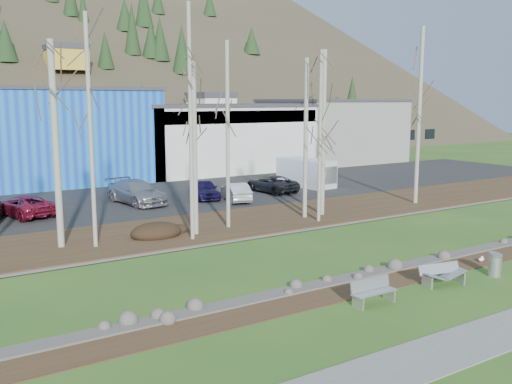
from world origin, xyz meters
TOP-DOWN VIEW (x-y plane):
  - ground at (0.00, 0.00)m, footprint 200.00×200.00m
  - dirt_strip at (0.00, 2.10)m, footprint 80.00×1.80m
  - near_bank_rocks at (0.00, 3.10)m, footprint 80.00×0.80m
  - river at (0.00, 7.20)m, footprint 80.00×8.00m
  - far_bank_rocks at (0.00, 11.30)m, footprint 80.00×0.80m
  - far_bank at (0.00, 14.50)m, footprint 80.00×7.00m
  - parking_lot at (0.00, 25.00)m, footprint 80.00×14.00m
  - building_blue at (-6.00, 39.00)m, footprint 20.40×12.24m
  - building_white at (12.00, 38.98)m, footprint 18.36×12.24m
  - building_grey at (28.00, 39.00)m, footprint 14.28×12.24m
  - hillside at (0.00, 84.00)m, footprint 160.00×72.00m
  - bench_intact at (-2.40, 0.52)m, footprint 1.80×0.57m
  - bench_damaged at (1.40, 0.59)m, footprint 1.95×0.95m
  - litter_bin at (4.17, 0.20)m, footprint 0.61×0.61m
  - seagull at (5.43, 1.72)m, footprint 0.37×0.19m
  - dirt_mound at (-5.10, 13.68)m, footprint 2.75×1.94m
  - birch_1 at (-8.41, 13.31)m, footprint 0.20×0.20m
  - birch_2 at (-9.83, 14.15)m, footprint 0.32×0.32m
  - birch_3 at (-3.76, 12.14)m, footprint 0.20×0.20m
  - birch_4 at (-3.10, 13.05)m, footprint 0.27×0.27m
  - birch_5 at (-0.79, 13.60)m, footprint 0.22×0.22m
  - birch_6 at (4.49, 12.13)m, footprint 0.20×0.20m
  - birch_7 at (5.89, 13.53)m, footprint 0.28×0.28m
  - birch_8 at (4.48, 13.45)m, footprint 0.25×0.25m
  - birch_9 at (13.93, 13.18)m, footprint 0.28×0.28m
  - car_2 at (-9.80, 22.94)m, footprint 3.28×5.11m
  - car_3 at (-2.45, 23.39)m, footprint 3.07×5.80m
  - car_4 at (2.45, 22.69)m, footprint 2.67×4.42m
  - car_5 at (3.79, 20.50)m, footprint 2.42×4.18m
  - car_6 at (8.17, 22.47)m, footprint 2.61×4.86m
  - van_white at (12.41, 23.37)m, footprint 2.60×5.29m

SIDE VIEW (x-z plane):
  - ground at x=0.00m, z-range 0.00..0.00m
  - near_bank_rocks at x=0.00m, z-range -0.25..0.25m
  - river at x=0.00m, z-range -0.45..0.45m
  - far_bank_rocks at x=0.00m, z-range -0.23..0.23m
  - dirt_strip at x=0.00m, z-range 0.00..0.03m
  - parking_lot at x=0.00m, z-range 0.00..0.14m
  - far_bank at x=0.00m, z-range 0.00..0.15m
  - seagull at x=5.43m, z-range 0.01..0.29m
  - dirt_mound at x=-5.10m, z-range 0.15..0.69m
  - bench_damaged at x=1.40m, z-range 0.00..0.84m
  - litter_bin at x=4.17m, z-range 0.00..0.89m
  - bench_intact at x=-2.40m, z-range 0.00..0.90m
  - car_6 at x=8.17m, z-range 0.14..1.44m
  - car_5 at x=3.79m, z-range 0.14..1.44m
  - car_2 at x=-9.80m, z-range 0.14..1.45m
  - car_4 at x=2.45m, z-range 0.14..1.55m
  - car_3 at x=-2.45m, z-range 0.14..1.74m
  - van_white at x=12.41m, z-range 0.14..2.38m
  - building_white at x=12.00m, z-range 0.01..6.81m
  - building_grey at x=28.00m, z-range 0.01..7.31m
  - building_blue at x=-6.00m, z-range 0.01..8.31m
  - birch_4 at x=-3.10m, z-range 0.15..9.14m
  - birch_8 at x=4.48m, z-range 0.15..9.63m
  - birch_2 at x=-9.83m, z-range 0.15..9.96m
  - birch_6 at x=4.49m, z-range 0.15..10.00m
  - birch_7 at x=5.89m, z-range 0.15..10.18m
  - birch_5 at x=-0.79m, z-range 0.15..10.35m
  - birch_1 at x=-8.41m, z-range 0.15..11.20m
  - birch_3 at x=-3.76m, z-range 0.15..11.89m
  - birch_9 at x=13.93m, z-range 0.15..12.03m
  - hillside at x=0.00m, z-range 0.00..35.00m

